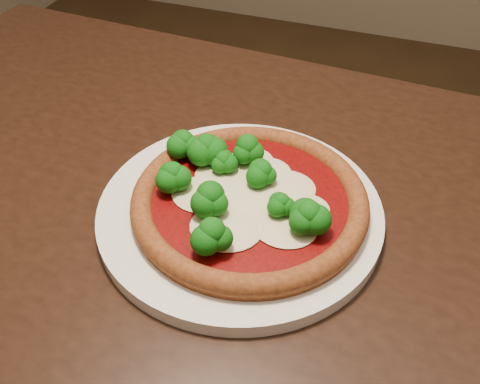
% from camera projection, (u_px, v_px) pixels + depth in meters
% --- Properties ---
extents(dining_table, '(1.31, 0.94, 0.75)m').
position_uv_depth(dining_table, '(199.00, 269.00, 0.71)').
color(dining_table, black).
rests_on(dining_table, floor).
extents(plate, '(0.34, 0.34, 0.02)m').
position_uv_depth(plate, '(240.00, 211.00, 0.64)').
color(plate, silver).
rests_on(plate, dining_table).
extents(pizza, '(0.28, 0.28, 0.06)m').
position_uv_depth(pizza, '(245.00, 196.00, 0.63)').
color(pizza, brown).
rests_on(pizza, plate).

